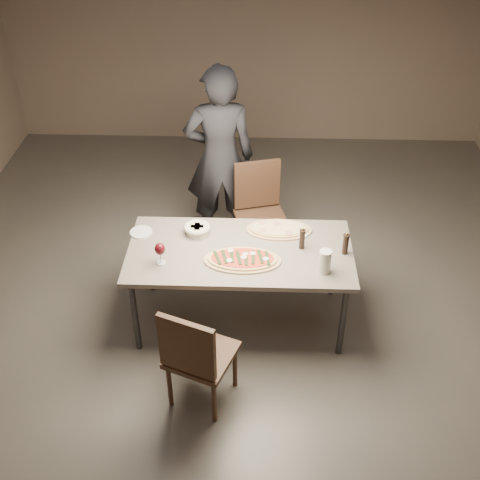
{
  "coord_description": "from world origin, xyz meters",
  "views": [
    {
      "loc": [
        0.13,
        -3.82,
        3.65
      ],
      "look_at": [
        0.0,
        0.0,
        0.85
      ],
      "focal_mm": 45.0,
      "sensor_mm": 36.0,
      "label": 1
    }
  ],
  "objects_px": {
    "zucchini_pizza": "(242,259)",
    "pepper_mill_left": "(346,244)",
    "ham_pizza": "(279,229)",
    "carafe": "(325,262)",
    "diner": "(220,158)",
    "bread_basket": "(197,229)",
    "dining_table": "(240,256)",
    "chair_far": "(260,207)",
    "chair_near": "(196,354)"
  },
  "relations": [
    {
      "from": "ham_pizza",
      "to": "pepper_mill_left",
      "type": "relative_size",
      "value": 2.75
    },
    {
      "from": "zucchini_pizza",
      "to": "chair_far",
      "type": "distance_m",
      "value": 1.12
    },
    {
      "from": "pepper_mill_left",
      "to": "bread_basket",
      "type": "bearing_deg",
      "value": 168.99
    },
    {
      "from": "chair_near",
      "to": "diner",
      "type": "xyz_separation_m",
      "value": [
        0.04,
        2.13,
        0.4
      ]
    },
    {
      "from": "bread_basket",
      "to": "carafe",
      "type": "relative_size",
      "value": 1.12
    },
    {
      "from": "pepper_mill_left",
      "to": "diner",
      "type": "xyz_separation_m",
      "value": [
        -1.06,
        1.22,
        0.07
      ]
    },
    {
      "from": "chair_far",
      "to": "diner",
      "type": "height_order",
      "value": "diner"
    },
    {
      "from": "chair_near",
      "to": "zucchini_pizza",
      "type": "bearing_deg",
      "value": 90.38
    },
    {
      "from": "zucchini_pizza",
      "to": "ham_pizza",
      "type": "xyz_separation_m",
      "value": [
        0.29,
        0.42,
        -0.0
      ]
    },
    {
      "from": "dining_table",
      "to": "bread_basket",
      "type": "distance_m",
      "value": 0.43
    },
    {
      "from": "carafe",
      "to": "diner",
      "type": "distance_m",
      "value": 1.71
    },
    {
      "from": "pepper_mill_left",
      "to": "diner",
      "type": "distance_m",
      "value": 1.62
    },
    {
      "from": "dining_table",
      "to": "chair_near",
      "type": "height_order",
      "value": "chair_near"
    },
    {
      "from": "dining_table",
      "to": "pepper_mill_left",
      "type": "xyz_separation_m",
      "value": [
        0.83,
        -0.01,
        0.15
      ]
    },
    {
      "from": "dining_table",
      "to": "ham_pizza",
      "type": "relative_size",
      "value": 3.28
    },
    {
      "from": "ham_pizza",
      "to": "chair_near",
      "type": "height_order",
      "value": "chair_near"
    },
    {
      "from": "ham_pizza",
      "to": "pepper_mill_left",
      "type": "xyz_separation_m",
      "value": [
        0.52,
        -0.29,
        0.08
      ]
    },
    {
      "from": "dining_table",
      "to": "ham_pizza",
      "type": "height_order",
      "value": "ham_pizza"
    },
    {
      "from": "ham_pizza",
      "to": "zucchini_pizza",
      "type": "bearing_deg",
      "value": -139.55
    },
    {
      "from": "pepper_mill_left",
      "to": "carafe",
      "type": "distance_m",
      "value": 0.3
    },
    {
      "from": "zucchini_pizza",
      "to": "chair_near",
      "type": "bearing_deg",
      "value": -101.45
    },
    {
      "from": "ham_pizza",
      "to": "diner",
      "type": "xyz_separation_m",
      "value": [
        -0.55,
        0.93,
        0.15
      ]
    },
    {
      "from": "dining_table",
      "to": "pepper_mill_left",
      "type": "distance_m",
      "value": 0.84
    },
    {
      "from": "ham_pizza",
      "to": "diner",
      "type": "height_order",
      "value": "diner"
    },
    {
      "from": "bread_basket",
      "to": "pepper_mill_left",
      "type": "height_order",
      "value": "pepper_mill_left"
    },
    {
      "from": "carafe",
      "to": "pepper_mill_left",
      "type": "bearing_deg",
      "value": 52.57
    },
    {
      "from": "chair_far",
      "to": "chair_near",
      "type": "bearing_deg",
      "value": 61.98
    },
    {
      "from": "zucchini_pizza",
      "to": "pepper_mill_left",
      "type": "relative_size",
      "value": 3.04
    },
    {
      "from": "ham_pizza",
      "to": "chair_near",
      "type": "distance_m",
      "value": 1.36
    },
    {
      "from": "chair_far",
      "to": "diner",
      "type": "relative_size",
      "value": 0.53
    },
    {
      "from": "carafe",
      "to": "diner",
      "type": "bearing_deg",
      "value": 121.21
    },
    {
      "from": "bread_basket",
      "to": "carafe",
      "type": "xyz_separation_m",
      "value": [
        1.01,
        -0.47,
        0.05
      ]
    },
    {
      "from": "ham_pizza",
      "to": "carafe",
      "type": "relative_size",
      "value": 2.82
    },
    {
      "from": "bread_basket",
      "to": "chair_far",
      "type": "distance_m",
      "value": 0.93
    },
    {
      "from": "dining_table",
      "to": "chair_far",
      "type": "height_order",
      "value": "chair_far"
    },
    {
      "from": "carafe",
      "to": "chair_far",
      "type": "distance_m",
      "value": 1.33
    },
    {
      "from": "dining_table",
      "to": "diner",
      "type": "relative_size",
      "value": 0.98
    },
    {
      "from": "chair_far",
      "to": "diner",
      "type": "distance_m",
      "value": 0.6
    },
    {
      "from": "diner",
      "to": "ham_pizza",
      "type": "bearing_deg",
      "value": 112.52
    },
    {
      "from": "ham_pizza",
      "to": "dining_table",
      "type": "bearing_deg",
      "value": -153.28
    },
    {
      "from": "zucchini_pizza",
      "to": "carafe",
      "type": "relative_size",
      "value": 3.12
    },
    {
      "from": "bread_basket",
      "to": "diner",
      "type": "bearing_deg",
      "value": 82.73
    },
    {
      "from": "zucchini_pizza",
      "to": "pepper_mill_left",
      "type": "xyz_separation_m",
      "value": [
        0.81,
        0.13,
        0.08
      ]
    },
    {
      "from": "chair_near",
      "to": "pepper_mill_left",
      "type": "bearing_deg",
      "value": 60.95
    },
    {
      "from": "zucchini_pizza",
      "to": "chair_far",
      "type": "bearing_deg",
      "value": 93.03
    },
    {
      "from": "ham_pizza",
      "to": "diner",
      "type": "distance_m",
      "value": 1.09
    },
    {
      "from": "bread_basket",
      "to": "diner",
      "type": "distance_m",
      "value": 1.01
    },
    {
      "from": "pepper_mill_left",
      "to": "ham_pizza",
      "type": "bearing_deg",
      "value": 150.39
    },
    {
      "from": "bread_basket",
      "to": "carafe",
      "type": "distance_m",
      "value": 1.11
    },
    {
      "from": "ham_pizza",
      "to": "diner",
      "type": "relative_size",
      "value": 0.3
    }
  ]
}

